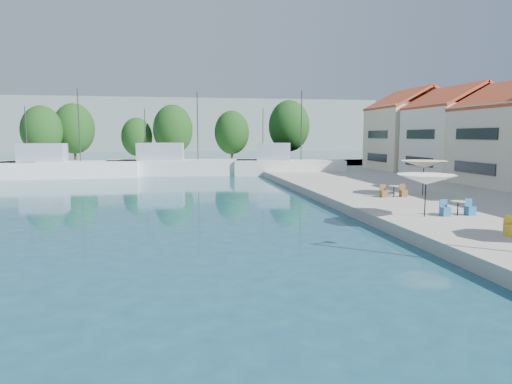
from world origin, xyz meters
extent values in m
cube|color=#A9A399|center=(-8.00, 67.00, 0.30)|extent=(90.00, 16.00, 0.60)
cube|color=gray|center=(-30.00, 160.00, 8.00)|extent=(180.00, 40.00, 16.00)
cube|color=gray|center=(40.00, 180.00, 6.00)|extent=(140.00, 40.00, 12.00)
cube|color=silver|center=(24.00, 42.00, 4.10)|extent=(8.00, 8.50, 7.00)
pyramid|color=#BE392A|center=(24.00, 42.00, 9.40)|extent=(8.40, 8.80, 1.80)
cube|color=beige|center=(24.00, 51.00, 4.35)|extent=(8.60, 8.50, 7.50)
pyramid|color=#BE392A|center=(24.00, 51.00, 9.90)|extent=(9.00, 8.80, 1.80)
cube|color=white|center=(-15.92, 53.62, 0.70)|extent=(15.69, 4.35, 2.20)
cube|color=#8D9FAF|center=(-18.26, 53.58, 2.80)|extent=(4.74, 3.21, 2.00)
cylinder|color=#2D2D2D|center=(-14.36, 53.65, 5.80)|extent=(0.12, 0.12, 8.00)
cylinder|color=#2D2D2D|center=(-19.82, 53.55, 4.80)|extent=(0.10, 0.10, 6.00)
cube|color=silver|center=(-2.99, 55.10, 0.70)|extent=(17.79, 5.88, 2.20)
cube|color=#8D9FAF|center=(-5.61, 55.30, 2.80)|extent=(5.50, 3.89, 2.00)
cylinder|color=#2D2D2D|center=(-1.25, 54.96, 5.80)|extent=(0.12, 0.12, 8.00)
cylinder|color=#2D2D2D|center=(-7.35, 55.43, 4.80)|extent=(0.10, 0.10, 6.00)
cube|color=white|center=(9.35, 52.13, 0.70)|extent=(13.19, 6.19, 2.20)
cube|color=#8D9FAF|center=(7.48, 52.57, 2.80)|extent=(4.32, 3.37, 2.00)
cylinder|color=#2D2D2D|center=(10.59, 51.83, 5.80)|extent=(0.12, 0.12, 8.00)
cylinder|color=#2D2D2D|center=(6.24, 52.87, 4.80)|extent=(0.10, 0.10, 6.00)
cylinder|color=#3F2B19|center=(-22.24, 68.55, 2.43)|extent=(0.36, 0.36, 3.67)
ellipsoid|color=#183D13|center=(-22.24, 68.55, 5.37)|extent=(5.57, 5.57, 6.97)
cylinder|color=#3F2B19|center=(-18.59, 71.71, 2.56)|extent=(0.36, 0.36, 3.91)
ellipsoid|color=#183D13|center=(-18.59, 71.71, 5.69)|extent=(5.95, 5.95, 7.44)
cylinder|color=#3F2B19|center=(-9.49, 70.29, 2.09)|extent=(0.36, 0.36, 2.99)
ellipsoid|color=#183D13|center=(-9.49, 70.29, 4.48)|extent=(4.54, 4.54, 5.68)
cylinder|color=#3F2B19|center=(-4.19, 68.77, 2.51)|extent=(0.36, 0.36, 3.81)
ellipsoid|color=#183D13|center=(-4.19, 68.77, 5.55)|extent=(5.79, 5.79, 7.24)
cylinder|color=#3F2B19|center=(4.66, 69.78, 2.34)|extent=(0.36, 0.36, 3.49)
ellipsoid|color=#183D13|center=(4.66, 69.78, 5.13)|extent=(5.30, 5.30, 6.62)
cylinder|color=#3F2B19|center=(14.13, 71.71, 2.75)|extent=(0.36, 0.36, 4.31)
ellipsoid|color=#183D13|center=(14.13, 71.71, 6.20)|extent=(6.55, 6.55, 8.19)
cylinder|color=black|center=(8.39, 20.94, 1.67)|extent=(0.06, 0.06, 2.14)
cone|color=white|center=(8.39, 20.94, 2.49)|extent=(2.99, 2.99, 0.50)
cylinder|color=black|center=(12.70, 28.58, 1.79)|extent=(0.06, 0.06, 2.37)
cone|color=beige|center=(12.70, 28.58, 2.72)|extent=(3.20, 3.20, 0.50)
cube|color=gold|center=(9.46, 16.21, 0.83)|extent=(0.42, 0.42, 0.46)
cylinder|color=black|center=(10.20, 20.90, 0.97)|extent=(0.06, 0.06, 0.74)
cylinder|color=#C1AF8D|center=(10.20, 20.90, 1.34)|extent=(0.70, 0.70, 0.04)
cube|color=#256795|center=(10.90, 20.90, 0.83)|extent=(0.42, 0.42, 0.46)
cube|color=#256795|center=(9.50, 20.90, 0.83)|extent=(0.42, 0.42, 0.46)
cylinder|color=black|center=(10.33, 28.11, 0.97)|extent=(0.06, 0.06, 0.74)
cylinder|color=#C1AF8D|center=(10.33, 28.11, 1.34)|extent=(0.70, 0.70, 0.04)
cube|color=brown|center=(11.03, 28.11, 0.83)|extent=(0.42, 0.42, 0.46)
cube|color=brown|center=(9.63, 28.11, 0.83)|extent=(0.42, 0.42, 0.46)
camera|label=1|loc=(-3.95, 0.10, 4.66)|focal=32.00mm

